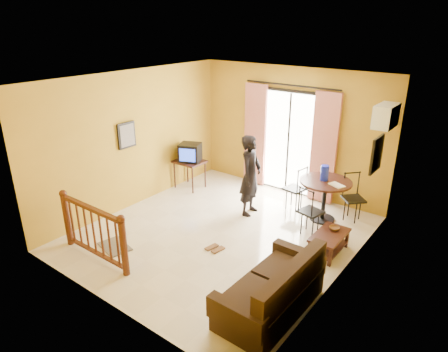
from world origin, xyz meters
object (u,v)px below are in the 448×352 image
Objects in this scene: sofa at (274,292)px; standing_person at (250,175)px; dining_table at (325,189)px; television at (190,152)px; coffee_table at (329,240)px.

standing_person is (-1.91, 2.27, 0.51)m from sofa.
dining_table is 1.46m from standing_person.
television reaches higher than coffee_table.
sofa is at bearing -149.56° from standing_person.
television is 3.83m from coffee_table.
dining_table is at bearing 118.87° from coffee_table.
dining_table is 0.61× the size of standing_person.
television is 0.72× the size of coffee_table.
standing_person reaches higher than coffee_table.
dining_table is 2.98m from sofa.
television reaches higher than dining_table.
coffee_table is (0.59, -1.07, -0.42)m from dining_table.
coffee_table is at bearing -34.45° from television.
coffee_table is 0.46× the size of sofa.
dining_table is (3.13, 0.38, -0.21)m from television.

